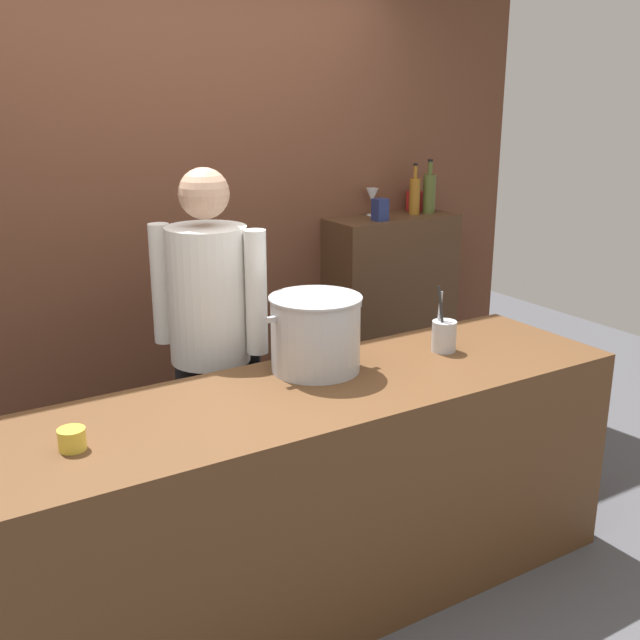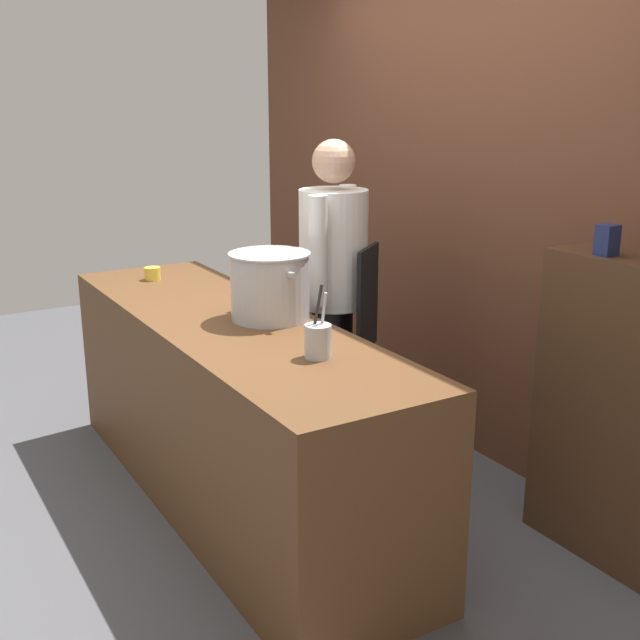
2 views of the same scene
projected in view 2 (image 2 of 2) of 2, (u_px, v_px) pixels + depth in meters
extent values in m
plane|color=#4C4C51|center=(235.00, 499.00, 3.80)|extent=(8.00, 8.00, 0.00)
cube|color=brown|center=(475.00, 168.00, 4.07)|extent=(4.40, 0.10, 3.00)
cube|color=brown|center=(232.00, 412.00, 3.67)|extent=(2.49, 0.70, 0.90)
cube|color=#472D1C|center=(631.00, 414.00, 3.19)|extent=(0.76, 0.32, 1.26)
cylinder|color=black|center=(326.00, 390.00, 4.02)|extent=(0.14, 0.14, 0.84)
cylinder|color=black|center=(339.00, 377.00, 4.21)|extent=(0.14, 0.14, 0.84)
cylinder|color=white|center=(333.00, 249.00, 3.92)|extent=(0.34, 0.34, 0.58)
cube|color=black|center=(367.00, 299.00, 3.93)|extent=(0.20, 0.25, 0.52)
cylinder|color=white|center=(318.00, 251.00, 3.71)|extent=(0.09, 0.09, 0.52)
cylinder|color=white|center=(347.00, 236.00, 4.11)|extent=(0.09, 0.09, 0.52)
sphere|color=tan|center=(334.00, 161.00, 3.80)|extent=(0.21, 0.21, 0.21)
cylinder|color=#B7BABF|center=(270.00, 287.00, 3.51)|extent=(0.35, 0.35, 0.29)
cylinder|color=#B7BABF|center=(269.00, 254.00, 3.47)|extent=(0.36, 0.36, 0.01)
cube|color=#B7BABF|center=(250.00, 259.00, 3.64)|extent=(0.04, 0.02, 0.02)
cube|color=#B7BABF|center=(291.00, 275.00, 3.33)|extent=(0.04, 0.02, 0.02)
cylinder|color=#B7BABF|center=(318.00, 341.00, 3.01)|extent=(0.10, 0.10, 0.13)
cylinder|color=#262626|center=(316.00, 318.00, 3.00)|extent=(0.01, 0.06, 0.26)
cylinder|color=#B7BABF|center=(322.00, 322.00, 3.01)|extent=(0.04, 0.02, 0.23)
cylinder|color=yellow|center=(153.00, 273.00, 4.27)|extent=(0.09, 0.09, 0.07)
cube|color=navy|center=(607.00, 240.00, 3.08)|extent=(0.07, 0.07, 0.12)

